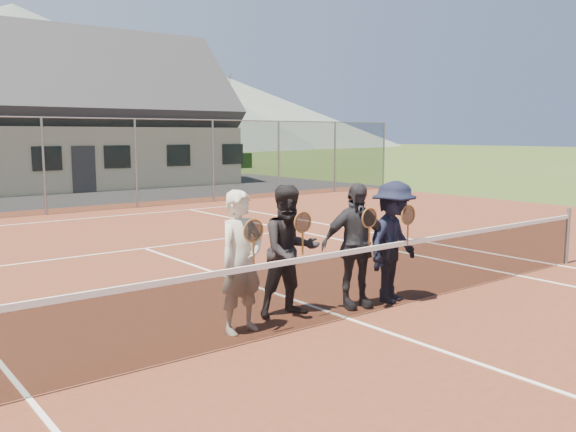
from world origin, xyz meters
name	(u,v)px	position (x,y,z in m)	size (l,w,h in m)	color
court_surface	(347,319)	(0.00, 0.00, 0.01)	(30.00, 30.00, 0.02)	#562819
hill_centre	(17,78)	(20.00, 95.00, 11.00)	(120.00, 120.00, 22.00)	#51615A
hill_east	(214,110)	(55.00, 95.00, 7.00)	(90.00, 90.00, 14.00)	#55665B
court_markings	(347,318)	(0.00, 0.00, 0.02)	(11.03, 23.83, 0.01)	white
tennis_net	(347,281)	(0.00, 0.00, 0.54)	(11.68, 0.08, 1.10)	slate
perimeter_fence	(44,166)	(0.00, 13.50, 1.52)	(30.07, 0.07, 3.02)	slate
clubhouse	(62,102)	(4.00, 24.00, 3.99)	(15.60, 8.20, 7.70)	beige
tree_d	(139,84)	(12.00, 33.00, 5.79)	(3.20, 3.20, 7.77)	#3D2A16
tree_e	(216,88)	(18.00, 33.00, 5.79)	(3.20, 3.20, 7.77)	#392814
player_a	(241,262)	(-1.43, 0.40, 0.92)	(0.71, 0.54, 1.80)	beige
player_b	(290,251)	(-0.51, 0.59, 0.92)	(0.99, 0.84, 1.80)	black
player_c	(355,245)	(0.48, 0.35, 0.92)	(1.14, 0.73, 1.80)	#26262B
player_d	(393,242)	(1.12, 0.21, 0.92)	(1.30, 0.94, 1.80)	black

